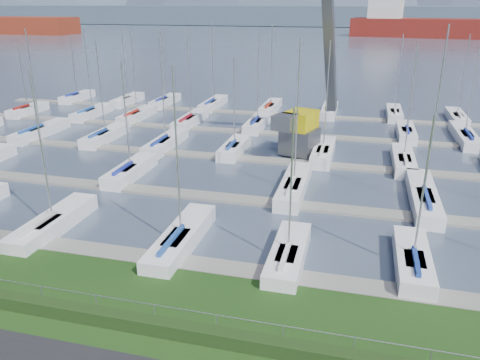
% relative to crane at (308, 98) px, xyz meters
% --- Properties ---
extents(water, '(800.00, 540.00, 0.20)m').
position_rel_crane_xyz_m(water, '(-2.30, 229.95, -5.73)').
color(water, '#445063').
extents(hedge, '(80.00, 0.70, 0.70)m').
position_rel_crane_xyz_m(hedge, '(-2.30, -30.45, -4.98)').
color(hedge, '#1E3413').
rests_on(hedge, grass).
extents(fence, '(80.00, 0.04, 0.04)m').
position_rel_crane_xyz_m(fence, '(-2.30, -30.05, -4.13)').
color(fence, '#94979C').
rests_on(fence, grass).
extents(foothill, '(900.00, 80.00, 12.00)m').
position_rel_crane_xyz_m(foothill, '(-2.30, 299.95, 0.67)').
color(foothill, '#425261').
rests_on(foothill, water).
extents(docks, '(90.00, 41.60, 0.25)m').
position_rel_crane_xyz_m(docks, '(-2.30, -4.05, -5.55)').
color(docks, slate).
rests_on(docks, water).
extents(crane, '(5.49, 13.47, 22.35)m').
position_rel_crane_xyz_m(crane, '(0.00, 0.00, 0.00)').
color(crane, '#55565C').
rests_on(crane, water).
extents(cargo_ship_mid, '(94.25, 31.63, 21.50)m').
position_rel_crane_xyz_m(cargo_ship_mid, '(40.65, 181.80, -1.72)').
color(cargo_ship_mid, maroon).
rests_on(cargo_ship_mid, water).
extents(sailboat_fleet, '(76.06, 49.73, 13.51)m').
position_rel_crane_xyz_m(sailboat_fleet, '(-3.68, -1.24, 0.08)').
color(sailboat_fleet, navy).
rests_on(sailboat_fleet, water).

